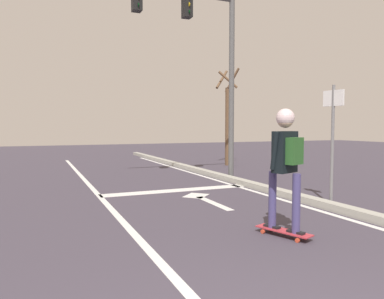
{
  "coord_description": "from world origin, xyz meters",
  "views": [
    {
      "loc": [
        -1.58,
        -1.17,
        1.51
      ],
      "look_at": [
        1.06,
        4.97,
        1.09
      ],
      "focal_mm": 33.88,
      "sensor_mm": 36.0,
      "label": 1
    }
  ],
  "objects": [
    {
      "name": "street_sign_post",
      "position": [
        3.63,
        4.13,
        1.51
      ],
      "size": [
        0.11,
        0.44,
        2.31
      ],
      "color": "slate",
      "rests_on": "ground"
    },
    {
      "name": "lane_arrow_stem",
      "position": [
        1.62,
        5.18,
        0.0
      ],
      "size": [
        0.16,
        1.4,
        0.01
      ],
      "primitive_type": "cube",
      "color": "silver",
      "rests_on": "ground"
    },
    {
      "name": "skateboard",
      "position": [
        1.53,
        2.84,
        0.07
      ],
      "size": [
        0.47,
        0.83,
        0.09
      ],
      "color": "#B2313B",
      "rests_on": "ground"
    },
    {
      "name": "lane_line_curbside",
      "position": [
        3.08,
        6.0,
        0.0
      ],
      "size": [
        0.12,
        20.0,
        0.01
      ],
      "primitive_type": "cube",
      "color": "silver",
      "rests_on": "ground"
    },
    {
      "name": "traffic_signal_mast",
      "position": [
        2.69,
        8.31,
        3.92
      ],
      "size": [
        4.36,
        0.34,
        5.56
      ],
      "color": "#565656",
      "rests_on": "ground"
    },
    {
      "name": "curb_strip",
      "position": [
        3.33,
        6.0,
        0.07
      ],
      "size": [
        0.24,
        24.0,
        0.14
      ],
      "primitive_type": "cube",
      "color": "#A3A198",
      "rests_on": "ground"
    },
    {
      "name": "lane_arrow_head",
      "position": [
        1.62,
        6.03,
        0.0
      ],
      "size": [
        0.71,
        0.71,
        0.01
      ],
      "primitive_type": "cube",
      "rotation": [
        0.0,
        0.0,
        0.79
      ],
      "color": "silver",
      "rests_on": "ground"
    },
    {
      "name": "stop_bar",
      "position": [
        1.44,
        6.81,
        0.0
      ],
      "size": [
        3.57,
        0.4,
        0.01
      ],
      "primitive_type": "cube",
      "color": "silver",
      "rests_on": "ground"
    },
    {
      "name": "roadside_tree",
      "position": [
        5.35,
        11.32,
        1.72
      ],
      "size": [
        1.04,
        1.05,
        3.82
      ],
      "color": "brown",
      "rests_on": "ground"
    },
    {
      "name": "skater",
      "position": [
        1.53,
        2.83,
        1.15
      ],
      "size": [
        0.44,
        0.61,
        1.67
      ],
      "color": "#423D6F",
      "rests_on": "skateboard"
    },
    {
      "name": "lane_line_center",
      "position": [
        -0.34,
        6.0,
        0.0
      ],
      "size": [
        0.12,
        20.0,
        0.01
      ],
      "primitive_type": "cube",
      "color": "silver",
      "rests_on": "ground"
    }
  ]
}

